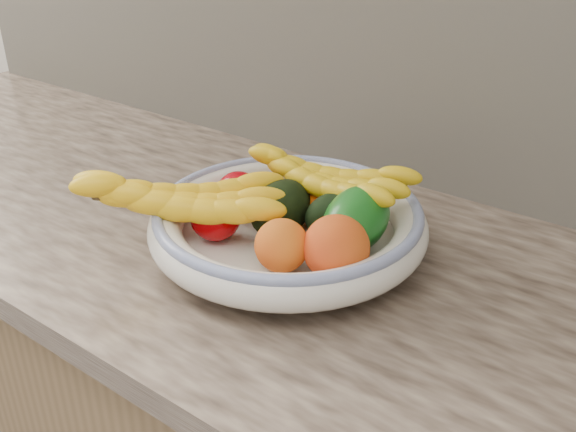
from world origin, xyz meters
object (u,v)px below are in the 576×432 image
at_px(fruit_bowl, 288,223).
at_px(banana_bunch_front, 181,205).
at_px(green_mango, 356,219).
at_px(banana_bunch_back, 324,184).

bearing_deg(fruit_bowl, banana_bunch_front, -139.80).
bearing_deg(banana_bunch_front, green_mango, -9.56).
distance_m(green_mango, banana_bunch_front, 0.24).
bearing_deg(green_mango, banana_bunch_back, 144.18).
xyz_separation_m(green_mango, banana_bunch_front, (-0.21, -0.12, 0.01)).
height_order(green_mango, banana_bunch_front, green_mango).
bearing_deg(fruit_bowl, green_mango, 12.76).
relative_size(banana_bunch_back, banana_bunch_front, 0.90).
relative_size(fruit_bowl, green_mango, 3.14).
bearing_deg(banana_bunch_back, banana_bunch_front, -130.20).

